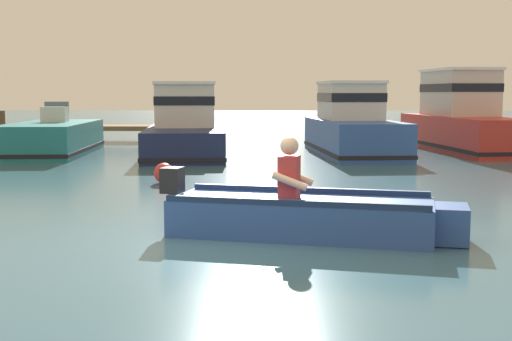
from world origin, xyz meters
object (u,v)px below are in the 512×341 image
at_px(moored_boat_red, 463,120).
at_px(mooring_buoy, 164,173).
at_px(rowboat_with_person, 307,215).
at_px(moored_boat_blue, 352,127).
at_px(moored_boat_navy, 185,128).
at_px(moored_boat_teal, 52,139).

xyz_separation_m(moored_boat_red, mooring_buoy, (-7.68, -7.64, -0.71)).
bearing_deg(rowboat_with_person, mooring_buoy, 119.31).
bearing_deg(moored_boat_blue, mooring_buoy, -124.44).
distance_m(rowboat_with_person, moored_boat_navy, 11.10).
distance_m(moored_boat_blue, mooring_buoy, 7.47).
xyz_separation_m(moored_boat_navy, moored_boat_red, (8.16, 1.56, 0.16)).
relative_size(rowboat_with_person, moored_boat_teal, 0.72).
height_order(moored_boat_blue, mooring_buoy, moored_boat_blue).
distance_m(moored_boat_navy, moored_boat_red, 8.31).
height_order(moored_boat_red, mooring_buoy, moored_boat_red).
distance_m(moored_boat_red, mooring_buoy, 10.85).
bearing_deg(rowboat_with_person, moored_boat_navy, 105.98).
height_order(moored_boat_teal, moored_boat_navy, moored_boat_navy).
xyz_separation_m(moored_boat_teal, moored_boat_red, (11.94, 1.67, 0.48)).
relative_size(rowboat_with_person, mooring_buoy, 9.60).
bearing_deg(moored_boat_navy, moored_boat_blue, 0.69).
relative_size(moored_boat_blue, moored_boat_red, 0.86).
bearing_deg(mooring_buoy, moored_boat_navy, 94.54).
height_order(moored_boat_navy, moored_boat_blue, moored_boat_blue).
bearing_deg(moored_boat_red, rowboat_with_person, -112.67).
bearing_deg(mooring_buoy, rowboat_with_person, -60.69).
bearing_deg(mooring_buoy, moored_boat_blue, 55.56).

